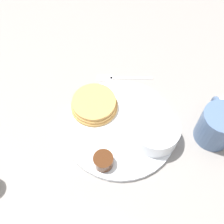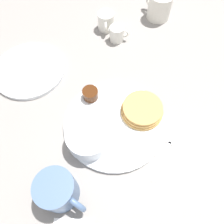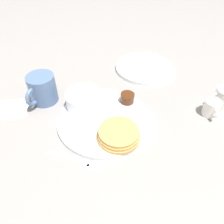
% 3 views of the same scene
% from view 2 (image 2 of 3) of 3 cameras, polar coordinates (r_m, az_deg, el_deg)
% --- Properties ---
extents(ground_plane, '(4.00, 4.00, 0.00)m').
position_cam_2_polar(ground_plane, '(0.58, 0.61, -3.10)').
color(ground_plane, gray).
extents(plate, '(0.26, 0.26, 0.01)m').
position_cam_2_polar(plate, '(0.57, 0.61, -2.84)').
color(plate, white).
rests_on(plate, ground_plane).
extents(pancake_stack, '(0.11, 0.11, 0.03)m').
position_cam_2_polar(pancake_stack, '(0.58, 7.92, 0.66)').
color(pancake_stack, tan).
rests_on(pancake_stack, plate).
extents(bowl, '(0.11, 0.11, 0.05)m').
position_cam_2_polar(bowl, '(0.53, -6.25, -6.56)').
color(bowl, white).
rests_on(bowl, plate).
extents(syrup_cup, '(0.04, 0.04, 0.03)m').
position_cam_2_polar(syrup_cup, '(0.60, -5.66, 4.71)').
color(syrup_cup, '#47230F').
rests_on(syrup_cup, plate).
extents(butter_ramekin, '(0.05, 0.05, 0.05)m').
position_cam_2_polar(butter_ramekin, '(0.54, -8.35, -6.56)').
color(butter_ramekin, white).
rests_on(butter_ramekin, plate).
extents(coffee_mug, '(0.08, 0.11, 0.09)m').
position_cam_2_polar(coffee_mug, '(0.50, -13.79, -19.42)').
color(coffee_mug, slate).
rests_on(coffee_mug, ground_plane).
extents(creamer_pitcher_near, '(0.05, 0.07, 0.05)m').
position_cam_2_polar(creamer_pitcher_near, '(0.75, 1.31, 19.80)').
color(creamer_pitcher_near, white).
rests_on(creamer_pitcher_near, ground_plane).
extents(creamer_pitcher_far, '(0.08, 0.06, 0.06)m').
position_cam_2_polar(creamer_pitcher_far, '(0.79, -1.57, 22.68)').
color(creamer_pitcher_far, white).
rests_on(creamer_pitcher_far, ground_plane).
extents(fork, '(0.15, 0.04, 0.00)m').
position_cam_2_polar(fork, '(0.57, 14.23, -9.22)').
color(fork, silver).
rests_on(fork, ground_plane).
extents(second_mug, '(0.08, 0.10, 0.08)m').
position_cam_2_polar(second_mug, '(0.84, 12.20, 25.39)').
color(second_mug, silver).
rests_on(second_mug, ground_plane).
extents(far_plate, '(0.21, 0.21, 0.01)m').
position_cam_2_polar(far_plate, '(0.72, -20.77, 10.28)').
color(far_plate, white).
rests_on(far_plate, ground_plane).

